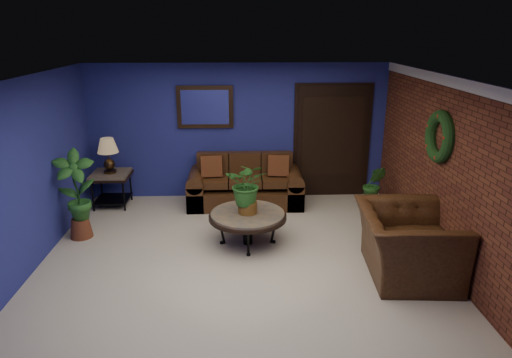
{
  "coord_description": "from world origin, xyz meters",
  "views": [
    {
      "loc": [
        -0.0,
        -5.81,
        3.08
      ],
      "look_at": [
        0.25,
        0.55,
        0.97
      ],
      "focal_mm": 32.0,
      "sensor_mm": 36.0,
      "label": 1
    }
  ],
  "objects_px": {
    "sofa": "(245,187)",
    "armchair": "(406,244)",
    "coffee_table": "(248,216)",
    "side_chair": "(268,175)",
    "end_table": "(111,180)",
    "table_lamp": "(108,151)"
  },
  "relations": [
    {
      "from": "sofa",
      "to": "armchair",
      "type": "height_order",
      "value": "sofa"
    },
    {
      "from": "coffee_table",
      "to": "end_table",
      "type": "xyz_separation_m",
      "value": [
        -2.42,
        1.65,
        0.04
      ]
    },
    {
      "from": "coffee_table",
      "to": "side_chair",
      "type": "relative_size",
      "value": 1.26
    },
    {
      "from": "sofa",
      "to": "side_chair",
      "type": "relative_size",
      "value": 2.24
    },
    {
      "from": "sofa",
      "to": "end_table",
      "type": "xyz_separation_m",
      "value": [
        -2.41,
        -0.03,
        0.18
      ]
    },
    {
      "from": "sofa",
      "to": "coffee_table",
      "type": "distance_m",
      "value": 1.68
    },
    {
      "from": "table_lamp",
      "to": "side_chair",
      "type": "relative_size",
      "value": 0.66
    },
    {
      "from": "sofa",
      "to": "armchair",
      "type": "distance_m",
      "value": 3.35
    },
    {
      "from": "sofa",
      "to": "end_table",
      "type": "relative_size",
      "value": 3.01
    },
    {
      "from": "coffee_table",
      "to": "side_chair",
      "type": "xyz_separation_m",
      "value": [
        0.42,
        1.72,
        0.08
      ]
    },
    {
      "from": "coffee_table",
      "to": "sofa",
      "type": "bearing_deg",
      "value": 90.34
    },
    {
      "from": "table_lamp",
      "to": "side_chair",
      "type": "height_order",
      "value": "table_lamp"
    },
    {
      "from": "end_table",
      "to": "table_lamp",
      "type": "distance_m",
      "value": 0.54
    },
    {
      "from": "armchair",
      "to": "coffee_table",
      "type": "bearing_deg",
      "value": 68.46
    },
    {
      "from": "coffee_table",
      "to": "end_table",
      "type": "height_order",
      "value": "end_table"
    },
    {
      "from": "coffee_table",
      "to": "side_chair",
      "type": "bearing_deg",
      "value": 76.32
    },
    {
      "from": "table_lamp",
      "to": "end_table",
      "type": "bearing_deg",
      "value": 0.0
    },
    {
      "from": "table_lamp",
      "to": "coffee_table",
      "type": "bearing_deg",
      "value": -34.25
    },
    {
      "from": "side_chair",
      "to": "armchair",
      "type": "relative_size",
      "value": 0.68
    },
    {
      "from": "armchair",
      "to": "sofa",
      "type": "bearing_deg",
      "value": 41.71
    },
    {
      "from": "sofa",
      "to": "coffee_table",
      "type": "height_order",
      "value": "sofa"
    },
    {
      "from": "sofa",
      "to": "armchair",
      "type": "xyz_separation_m",
      "value": [
        2.04,
        -2.65,
        0.14
      ]
    }
  ]
}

